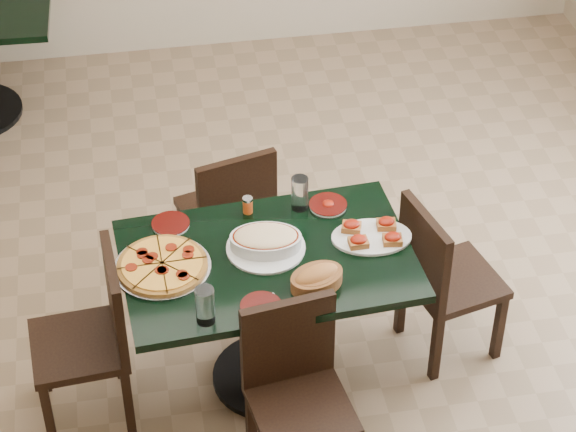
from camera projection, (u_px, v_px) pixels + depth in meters
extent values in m
plane|color=brown|center=(276.00, 329.00, 5.47)|extent=(5.50, 5.50, 0.00)
cube|color=black|center=(268.00, 260.00, 4.77)|extent=(1.28, 0.87, 0.04)
cylinder|color=black|center=(269.00, 323.00, 5.01)|extent=(0.11, 0.11, 0.71)
cylinder|color=black|center=(269.00, 375.00, 5.22)|extent=(0.53, 0.53, 0.03)
cube|color=black|center=(225.00, 213.00, 5.54)|extent=(0.48, 0.48, 0.04)
cube|color=black|center=(237.00, 196.00, 5.26)|extent=(0.39, 0.14, 0.42)
cube|color=black|center=(244.00, 217.00, 5.84)|extent=(0.05, 0.05, 0.38)
cube|color=black|center=(270.00, 256.00, 5.61)|extent=(0.05, 0.05, 0.38)
cube|color=black|center=(183.00, 234.00, 5.73)|extent=(0.05, 0.05, 0.38)
cube|color=black|center=(208.00, 275.00, 5.50)|extent=(0.05, 0.05, 0.38)
cube|color=black|center=(301.00, 410.00, 4.55)|extent=(0.45, 0.45, 0.04)
cube|color=black|center=(288.00, 340.00, 4.54)|extent=(0.40, 0.10, 0.42)
cube|color=black|center=(251.00, 423.00, 4.77)|extent=(0.05, 0.05, 0.38)
cube|color=black|center=(325.00, 405.00, 4.85)|extent=(0.05, 0.05, 0.38)
cube|color=black|center=(454.00, 281.00, 5.15)|extent=(0.48, 0.48, 0.04)
cube|color=black|center=(424.00, 253.00, 4.95)|extent=(0.14, 0.39, 0.42)
cube|color=black|center=(499.00, 327.00, 5.22)|extent=(0.05, 0.05, 0.38)
cube|color=black|center=(436.00, 348.00, 5.11)|extent=(0.05, 0.05, 0.38)
cube|color=black|center=(462.00, 282.00, 5.46)|extent=(0.05, 0.05, 0.38)
cube|color=black|center=(401.00, 301.00, 5.35)|extent=(0.05, 0.05, 0.38)
cube|color=black|center=(78.00, 346.00, 4.82)|extent=(0.43, 0.43, 0.04)
cube|color=black|center=(115.00, 299.00, 4.71)|extent=(0.07, 0.40, 0.43)
cube|color=black|center=(42.00, 360.00, 5.05)|extent=(0.04, 0.04, 0.39)
cube|color=black|center=(118.00, 346.00, 5.12)|extent=(0.04, 0.04, 0.39)
cube|color=black|center=(49.00, 416.00, 4.80)|extent=(0.04, 0.04, 0.39)
cube|color=black|center=(128.00, 401.00, 4.86)|extent=(0.04, 0.04, 0.39)
cylinder|color=#B7B7BE|center=(162.00, 267.00, 4.69)|extent=(0.41, 0.41, 0.01)
cylinder|color=brown|center=(162.00, 265.00, 4.69)|extent=(0.38, 0.38, 0.02)
cylinder|color=orange|center=(162.00, 263.00, 4.68)|extent=(0.34, 0.34, 0.01)
cylinder|color=silver|center=(266.00, 248.00, 4.79)|extent=(0.34, 0.34, 0.01)
ellipsoid|color=beige|center=(266.00, 236.00, 4.75)|extent=(0.29, 0.21, 0.04)
ellipsoid|color=#A6692E|center=(317.00, 275.00, 4.58)|extent=(0.22, 0.16, 0.08)
cylinder|color=silver|center=(261.00, 307.00, 4.51)|extent=(0.17, 0.17, 0.01)
cylinder|color=#350503|center=(261.00, 306.00, 4.51)|extent=(0.17, 0.17, 0.00)
cylinder|color=silver|center=(328.00, 205.00, 5.02)|extent=(0.17, 0.17, 0.01)
cylinder|color=#350503|center=(328.00, 204.00, 5.01)|extent=(0.17, 0.17, 0.00)
ellipsoid|color=#931607|center=(328.00, 204.00, 5.01)|extent=(0.05, 0.05, 0.02)
cylinder|color=silver|center=(171.00, 224.00, 4.91)|extent=(0.16, 0.16, 0.01)
cylinder|color=#350503|center=(171.00, 223.00, 4.91)|extent=(0.17, 0.17, 0.00)
cube|color=white|center=(268.00, 309.00, 4.51)|extent=(0.18, 0.18, 0.00)
cube|color=#B7B7BE|center=(273.00, 307.00, 4.51)|extent=(0.06, 0.12, 0.00)
cylinder|color=white|center=(300.00, 193.00, 4.96)|extent=(0.08, 0.08, 0.16)
cylinder|color=white|center=(205.00, 305.00, 4.41)|extent=(0.08, 0.08, 0.17)
cylinder|color=#D35416|center=(248.00, 206.00, 4.97)|extent=(0.04, 0.04, 0.07)
cylinder|color=#B7B7BE|center=(248.00, 199.00, 4.94)|extent=(0.05, 0.05, 0.01)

